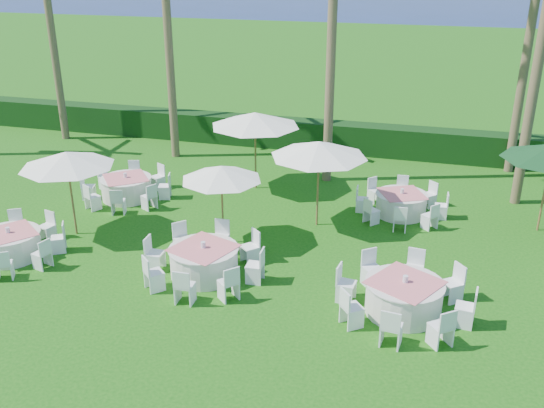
{
  "coord_description": "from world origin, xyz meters",
  "views": [
    {
      "loc": [
        5.13,
        -12.09,
        7.79
      ],
      "look_at": [
        0.95,
        2.75,
        1.3
      ],
      "focal_mm": 40.0,
      "sensor_mm": 36.0,
      "label": 1
    }
  ],
  "objects_px": {
    "umbrella_a": "(67,159)",
    "umbrella_b": "(221,173)",
    "banquet_table_d": "(126,187)",
    "banquet_table_f": "(401,203)",
    "banquet_table_a": "(10,244)",
    "umbrella_d": "(319,149)",
    "banquet_table_b": "(204,261)",
    "banquet_table_c": "(404,296)",
    "umbrella_c": "(255,119)"
  },
  "relations": [
    {
      "from": "banquet_table_b",
      "to": "umbrella_b",
      "type": "relative_size",
      "value": 1.35
    },
    {
      "from": "banquet_table_b",
      "to": "umbrella_d",
      "type": "distance_m",
      "value": 4.85
    },
    {
      "from": "umbrella_b",
      "to": "umbrella_c",
      "type": "bearing_deg",
      "value": 94.95
    },
    {
      "from": "umbrella_c",
      "to": "umbrella_b",
      "type": "bearing_deg",
      "value": -85.05
    },
    {
      "from": "banquet_table_a",
      "to": "umbrella_d",
      "type": "bearing_deg",
      "value": 29.6
    },
    {
      "from": "banquet_table_f",
      "to": "umbrella_b",
      "type": "bearing_deg",
      "value": -144.4
    },
    {
      "from": "umbrella_d",
      "to": "banquet_table_a",
      "type": "bearing_deg",
      "value": -150.4
    },
    {
      "from": "banquet_table_c",
      "to": "banquet_table_b",
      "type": "bearing_deg",
      "value": 175.7
    },
    {
      "from": "umbrella_a",
      "to": "umbrella_d",
      "type": "height_order",
      "value": "umbrella_d"
    },
    {
      "from": "banquet_table_f",
      "to": "umbrella_c",
      "type": "xyz_separation_m",
      "value": [
        -5.13,
        1.0,
        2.11
      ]
    },
    {
      "from": "banquet_table_a",
      "to": "banquet_table_b",
      "type": "relative_size",
      "value": 0.91
    },
    {
      "from": "banquet_table_a",
      "to": "banquet_table_b",
      "type": "height_order",
      "value": "banquet_table_b"
    },
    {
      "from": "banquet_table_c",
      "to": "umbrella_d",
      "type": "relative_size",
      "value": 1.1
    },
    {
      "from": "umbrella_d",
      "to": "umbrella_c",
      "type": "bearing_deg",
      "value": 137.71
    },
    {
      "from": "umbrella_a",
      "to": "banquet_table_f",
      "type": "bearing_deg",
      "value": 23.83
    },
    {
      "from": "banquet_table_a",
      "to": "umbrella_d",
      "type": "xyz_separation_m",
      "value": [
        7.63,
        4.33,
        2.04
      ]
    },
    {
      "from": "banquet_table_a",
      "to": "banquet_table_c",
      "type": "height_order",
      "value": "banquet_table_c"
    },
    {
      "from": "banquet_table_c",
      "to": "umbrella_c",
      "type": "height_order",
      "value": "umbrella_c"
    },
    {
      "from": "banquet_table_a",
      "to": "umbrella_b",
      "type": "height_order",
      "value": "umbrella_b"
    },
    {
      "from": "banquet_table_f",
      "to": "umbrella_b",
      "type": "height_order",
      "value": "umbrella_b"
    },
    {
      "from": "umbrella_b",
      "to": "umbrella_d",
      "type": "distance_m",
      "value": 3.04
    },
    {
      "from": "banquet_table_b",
      "to": "banquet_table_c",
      "type": "distance_m",
      "value": 5.09
    },
    {
      "from": "banquet_table_c",
      "to": "umbrella_c",
      "type": "relative_size",
      "value": 1.04
    },
    {
      "from": "banquet_table_a",
      "to": "umbrella_c",
      "type": "xyz_separation_m",
      "value": [
        4.91,
        6.8,
        2.1
      ]
    },
    {
      "from": "banquet_table_f",
      "to": "umbrella_d",
      "type": "distance_m",
      "value": 3.49
    },
    {
      "from": "banquet_table_b",
      "to": "umbrella_d",
      "type": "xyz_separation_m",
      "value": [
        2.16,
        3.85,
        2.01
      ]
    },
    {
      "from": "banquet_table_b",
      "to": "umbrella_a",
      "type": "relative_size",
      "value": 1.17
    },
    {
      "from": "banquet_table_b",
      "to": "umbrella_b",
      "type": "bearing_deg",
      "value": 95.32
    },
    {
      "from": "banquet_table_a",
      "to": "banquet_table_f",
      "type": "distance_m",
      "value": 11.59
    },
    {
      "from": "banquet_table_f",
      "to": "umbrella_b",
      "type": "relative_size",
      "value": 1.23
    },
    {
      "from": "banquet_table_b",
      "to": "umbrella_b",
      "type": "height_order",
      "value": "umbrella_b"
    },
    {
      "from": "banquet_table_b",
      "to": "banquet_table_c",
      "type": "xyz_separation_m",
      "value": [
        5.08,
        -0.38,
        0.0
      ]
    },
    {
      "from": "banquet_table_b",
      "to": "banquet_table_f",
      "type": "xyz_separation_m",
      "value": [
        4.57,
        5.33,
        -0.04
      ]
    },
    {
      "from": "banquet_table_f",
      "to": "umbrella_d",
      "type": "height_order",
      "value": "umbrella_d"
    },
    {
      "from": "umbrella_a",
      "to": "umbrella_d",
      "type": "bearing_deg",
      "value": 20.81
    },
    {
      "from": "umbrella_a",
      "to": "umbrella_c",
      "type": "distance_m",
      "value": 6.44
    },
    {
      "from": "umbrella_b",
      "to": "umbrella_d",
      "type": "relative_size",
      "value": 0.81
    },
    {
      "from": "banquet_table_f",
      "to": "umbrella_c",
      "type": "distance_m",
      "value": 5.63
    },
    {
      "from": "banquet_table_a",
      "to": "banquet_table_d",
      "type": "xyz_separation_m",
      "value": [
        1.0,
        4.68,
        0.01
      ]
    },
    {
      "from": "banquet_table_d",
      "to": "banquet_table_f",
      "type": "distance_m",
      "value": 9.1
    },
    {
      "from": "banquet_table_a",
      "to": "banquet_table_f",
      "type": "bearing_deg",
      "value": 30.07
    },
    {
      "from": "banquet_table_c",
      "to": "banquet_table_f",
      "type": "distance_m",
      "value": 5.73
    },
    {
      "from": "banquet_table_c",
      "to": "banquet_table_d",
      "type": "distance_m",
      "value": 10.58
    },
    {
      "from": "banquet_table_d",
      "to": "umbrella_b",
      "type": "relative_size",
      "value": 1.27
    },
    {
      "from": "umbrella_a",
      "to": "umbrella_b",
      "type": "distance_m",
      "value": 4.45
    },
    {
      "from": "banquet_table_c",
      "to": "banquet_table_d",
      "type": "height_order",
      "value": "banquet_table_c"
    },
    {
      "from": "banquet_table_d",
      "to": "umbrella_a",
      "type": "relative_size",
      "value": 1.1
    },
    {
      "from": "banquet_table_b",
      "to": "umbrella_b",
      "type": "distance_m",
      "value": 2.59
    },
    {
      "from": "banquet_table_f",
      "to": "umbrella_a",
      "type": "bearing_deg",
      "value": -156.17
    },
    {
      "from": "banquet_table_a",
      "to": "banquet_table_c",
      "type": "distance_m",
      "value": 10.54
    }
  ]
}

